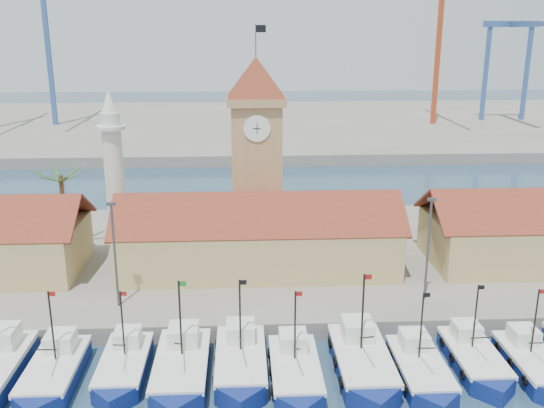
{
  "coord_description": "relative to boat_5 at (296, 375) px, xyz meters",
  "views": [
    {
      "loc": [
        -1.46,
        -34.92,
        24.04
      ],
      "look_at": [
        1.19,
        18.0,
        8.44
      ],
      "focal_mm": 40.0,
      "sensor_mm": 36.0,
      "label": 1
    }
  ],
  "objects": [
    {
      "name": "ground",
      "position": [
        -2.04,
        -2.03,
        -0.73
      ],
      "size": [
        400.0,
        400.0,
        0.0
      ],
      "primitive_type": "plane",
      "color": "navy",
      "rests_on": "ground"
    },
    {
      "name": "quay",
      "position": [
        -2.04,
        21.97,
        0.02
      ],
      "size": [
        140.0,
        32.0,
        1.5
      ],
      "primitive_type": "cube",
      "color": "gray",
      "rests_on": "ground"
    },
    {
      "name": "terminal",
      "position": [
        -2.04,
        107.97,
        0.27
      ],
      "size": [
        240.0,
        80.0,
        2.0
      ],
      "primitive_type": "cube",
      "color": "gray",
      "rests_on": "ground"
    },
    {
      "name": "boat_1",
      "position": [
        -16.85,
        0.74,
        0.0
      ],
      "size": [
        3.41,
        9.35,
        7.07
      ],
      "color": "navy",
      "rests_on": "ground"
    },
    {
      "name": "boat_2",
      "position": [
        -12.14,
        1.39,
        -0.04
      ],
      "size": [
        3.22,
        8.82,
        6.67
      ],
      "color": "navy",
      "rests_on": "ground"
    },
    {
      "name": "boat_3",
      "position": [
        -7.99,
        0.7,
        0.07
      ],
      "size": [
        3.7,
        10.14,
        7.67
      ],
      "color": "navy",
      "rests_on": "ground"
    },
    {
      "name": "boat_4",
      "position": [
        -3.82,
        1.28,
        0.04
      ],
      "size": [
        3.58,
        9.8,
        7.41
      ],
      "color": "navy",
      "rests_on": "ground"
    },
    {
      "name": "boat_5",
      "position": [
        0.0,
        0.0,
        0.0
      ],
      "size": [
        3.39,
        9.3,
        7.04
      ],
      "color": "navy",
      "rests_on": "ground"
    },
    {
      "name": "boat_6",
      "position": [
        4.89,
        0.76,
        0.09
      ],
      "size": [
        3.8,
        10.4,
        7.87
      ],
      "color": "navy",
      "rests_on": "ground"
    },
    {
      "name": "boat_7",
      "position": [
        8.85,
        -0.16,
        -0.02
      ],
      "size": [
        3.28,
        8.99,
        6.8
      ],
      "color": "navy",
      "rests_on": "ground"
    },
    {
      "name": "boat_8",
      "position": [
        13.19,
        1.14,
        -0.03
      ],
      "size": [
        3.23,
        8.85,
        6.7
      ],
      "color": "navy",
      "rests_on": "ground"
    },
    {
      "name": "boat_9",
      "position": [
        17.17,
        0.23,
        -0.04
      ],
      "size": [
        3.23,
        8.84,
        6.69
      ],
      "color": "navy",
      "rests_on": "ground"
    },
    {
      "name": "hall_center",
      "position": [
        -2.04,
        17.97,
        3.26
      ],
      "size": [
        27.04,
        10.13,
        7.61
      ],
      "color": "tan",
      "rests_on": "quay"
    },
    {
      "name": "clock_tower",
      "position": [
        -2.04,
        23.96,
        11.23
      ],
      "size": [
        5.8,
        5.8,
        22.7
      ],
      "color": "tan",
      "rests_on": "quay"
    },
    {
      "name": "minaret",
      "position": [
        -17.04,
        25.97,
        9.0
      ],
      "size": [
        3.0,
        3.0,
        16.3
      ],
      "color": "silver",
      "rests_on": "quay"
    },
    {
      "name": "palm_tree",
      "position": [
        -22.04,
        23.97,
        5.52
      ],
      "size": [
        5.6,
        5.03,
        8.39
      ],
      "color": "brown",
      "rests_on": "quay"
    },
    {
      "name": "lamp_posts",
      "position": [
        -1.54,
        9.97,
        5.75
      ],
      "size": [
        80.7,
        0.25,
        9.03
      ],
      "color": "#3F3F44",
      "rests_on": "quay"
    },
    {
      "name": "crane_blue_near",
      "position": [
        -46.89,
        104.38,
        25.33
      ],
      "size": [
        1.0,
        34.15,
        43.12
      ],
      "color": "#32579B",
      "rests_on": "terminal"
    },
    {
      "name": "crane_red_right",
      "position": [
        41.37,
        101.47,
        26.12
      ],
      "size": [
        1.0,
        33.78,
        44.62
      ],
      "color": "#B13B1B",
      "rests_on": "terminal"
    },
    {
      "name": "gantry",
      "position": [
        59.96,
        104.62,
        19.31
      ],
      "size": [
        13.0,
        22.0,
        23.2
      ],
      "color": "#32579B",
      "rests_on": "terminal"
    }
  ]
}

